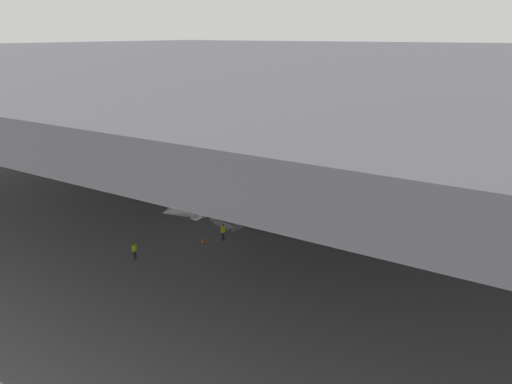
{
  "coord_description": "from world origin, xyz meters",
  "views": [
    {
      "loc": [
        26.94,
        -41.66,
        19.34
      ],
      "look_at": [
        0.71,
        0.85,
        2.42
      ],
      "focal_mm": 32.98,
      "sensor_mm": 36.0,
      "label": 1
    }
  ],
  "objects_px": {
    "boarding_stairs": "(227,219)",
    "airplane_distant": "(233,118)",
    "baggage_tug": "(383,190)",
    "crew_worker_near_nose": "(134,250)",
    "crew_worker_by_stairs": "(223,231)",
    "airplane_main": "(282,177)",
    "traffic_cone_orange": "(203,241)"
  },
  "relations": [
    {
      "from": "crew_worker_near_nose",
      "to": "airplane_distant",
      "type": "xyz_separation_m",
      "value": [
        -24.45,
        51.51,
        2.08
      ]
    },
    {
      "from": "crew_worker_near_nose",
      "to": "baggage_tug",
      "type": "relative_size",
      "value": 0.68
    },
    {
      "from": "crew_worker_by_stairs",
      "to": "baggage_tug",
      "type": "relative_size",
      "value": 0.69
    },
    {
      "from": "boarding_stairs",
      "to": "baggage_tug",
      "type": "relative_size",
      "value": 1.82
    },
    {
      "from": "airplane_main",
      "to": "boarding_stairs",
      "type": "bearing_deg",
      "value": -100.04
    },
    {
      "from": "crew_worker_near_nose",
      "to": "crew_worker_by_stairs",
      "type": "xyz_separation_m",
      "value": [
        4.37,
        7.53,
        0.03
      ]
    },
    {
      "from": "baggage_tug",
      "to": "traffic_cone_orange",
      "type": "bearing_deg",
      "value": -113.44
    },
    {
      "from": "baggage_tug",
      "to": "airplane_distant",
      "type": "bearing_deg",
      "value": 149.92
    },
    {
      "from": "airplane_main",
      "to": "crew_worker_by_stairs",
      "type": "relative_size",
      "value": 19.34
    },
    {
      "from": "baggage_tug",
      "to": "boarding_stairs",
      "type": "bearing_deg",
      "value": -120.27
    },
    {
      "from": "traffic_cone_orange",
      "to": "crew_worker_near_nose",
      "type": "bearing_deg",
      "value": -118.17
    },
    {
      "from": "boarding_stairs",
      "to": "baggage_tug",
      "type": "distance_m",
      "value": 21.7
    },
    {
      "from": "crew_worker_near_nose",
      "to": "boarding_stairs",
      "type": "bearing_deg",
      "value": 77.1
    },
    {
      "from": "boarding_stairs",
      "to": "traffic_cone_orange",
      "type": "distance_m",
      "value": 5.05
    },
    {
      "from": "airplane_distant",
      "to": "baggage_tug",
      "type": "distance_m",
      "value": 43.84
    },
    {
      "from": "boarding_stairs",
      "to": "crew_worker_near_nose",
      "type": "bearing_deg",
      "value": -102.9
    },
    {
      "from": "airplane_main",
      "to": "traffic_cone_orange",
      "type": "xyz_separation_m",
      "value": [
        -0.96,
        -14.09,
        -2.98
      ]
    },
    {
      "from": "boarding_stairs",
      "to": "airplane_distant",
      "type": "height_order",
      "value": "airplane_distant"
    },
    {
      "from": "crew_worker_near_nose",
      "to": "airplane_distant",
      "type": "height_order",
      "value": "airplane_distant"
    },
    {
      "from": "airplane_main",
      "to": "baggage_tug",
      "type": "bearing_deg",
      "value": 45.94
    },
    {
      "from": "airplane_distant",
      "to": "baggage_tug",
      "type": "relative_size",
      "value": 11.38
    },
    {
      "from": "crew_worker_by_stairs",
      "to": "airplane_main",
      "type": "bearing_deg",
      "value": 91.29
    },
    {
      "from": "airplane_distant",
      "to": "traffic_cone_orange",
      "type": "distance_m",
      "value": 53.42
    },
    {
      "from": "boarding_stairs",
      "to": "crew_worker_by_stairs",
      "type": "xyz_separation_m",
      "value": [
        1.89,
        -3.3,
        0.26
      ]
    },
    {
      "from": "crew_worker_near_nose",
      "to": "crew_worker_by_stairs",
      "type": "relative_size",
      "value": 0.98
    },
    {
      "from": "airplane_main",
      "to": "baggage_tug",
      "type": "height_order",
      "value": "airplane_main"
    },
    {
      "from": "airplane_main",
      "to": "crew_worker_near_nose",
      "type": "distance_m",
      "value": 20.49
    },
    {
      "from": "boarding_stairs",
      "to": "airplane_distant",
      "type": "bearing_deg",
      "value": 123.51
    },
    {
      "from": "boarding_stairs",
      "to": "baggage_tug",
      "type": "height_order",
      "value": "boarding_stairs"
    },
    {
      "from": "airplane_main",
      "to": "boarding_stairs",
      "type": "relative_size",
      "value": 7.36
    },
    {
      "from": "traffic_cone_orange",
      "to": "baggage_tug",
      "type": "bearing_deg",
      "value": 66.56
    },
    {
      "from": "airplane_main",
      "to": "boarding_stairs",
      "type": "distance_m",
      "value": 9.59
    }
  ]
}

